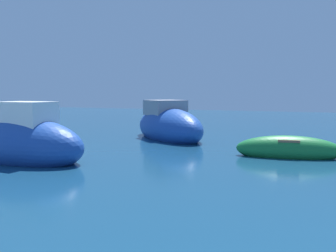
% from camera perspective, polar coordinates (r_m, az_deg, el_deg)
% --- Properties ---
extents(moored_boat_0, '(5.42, 5.06, 2.22)m').
position_cam_1_polar(moored_boat_0, '(17.48, 0.07, 0.04)').
color(moored_boat_0, '#1E479E').
rests_on(moored_boat_0, ground).
extents(moored_boat_3, '(3.55, 1.60, 0.94)m').
position_cam_1_polar(moored_boat_3, '(13.08, 17.96, -3.42)').
color(moored_boat_3, '#197233').
rests_on(moored_boat_3, ground).
extents(moored_boat_5, '(5.09, 2.11, 2.28)m').
position_cam_1_polar(moored_boat_5, '(12.76, -22.01, -2.34)').
color(moored_boat_5, '#1E479E').
rests_on(moored_boat_5, ground).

